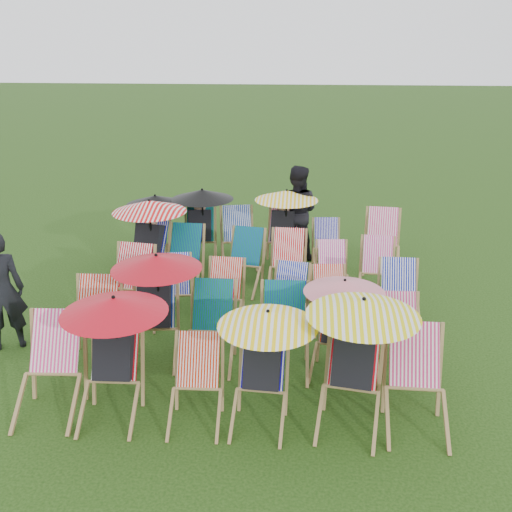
# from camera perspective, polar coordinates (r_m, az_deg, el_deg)

# --- Properties ---
(ground) EXTENTS (100.00, 100.00, 0.00)m
(ground) POSITION_cam_1_polar(r_m,az_deg,el_deg) (8.40, -0.34, -6.77)
(ground) COLOR black
(ground) RESTS_ON ground
(deckchair_0) EXTENTS (0.74, 0.99, 1.03)m
(deckchair_0) POSITION_cam_1_polar(r_m,az_deg,el_deg) (6.74, -20.00, -10.62)
(deckchair_0) COLOR olive
(deckchair_0) RESTS_ON ground
(deckchair_1) EXTENTS (1.14, 1.19, 1.35)m
(deckchair_1) POSITION_cam_1_polar(r_m,az_deg,el_deg) (6.40, -14.23, -9.63)
(deckchair_1) COLOR olive
(deckchair_1) RESTS_ON ground
(deckchair_2) EXTENTS (0.61, 0.83, 0.88)m
(deckchair_2) POSITION_cam_1_polar(r_m,az_deg,el_deg) (6.26, -6.04, -12.71)
(deckchair_2) COLOR olive
(deckchair_2) RESTS_ON ground
(deckchair_3) EXTENTS (1.06, 1.11, 1.26)m
(deckchair_3) POSITION_cam_1_polar(r_m,az_deg,el_deg) (6.11, 0.64, -10.96)
(deckchair_3) COLOR olive
(deckchair_3) RESTS_ON ground
(deckchair_4) EXTENTS (1.19, 1.26, 1.41)m
(deckchair_4) POSITION_cam_1_polar(r_m,az_deg,el_deg) (6.14, 9.82, -10.31)
(deckchair_4) COLOR olive
(deckchair_4) RESTS_ON ground
(deckchair_5) EXTENTS (0.69, 0.95, 1.02)m
(deckchair_5) POSITION_cam_1_polar(r_m,az_deg,el_deg) (6.34, 15.79, -12.25)
(deckchair_5) COLOR olive
(deckchair_5) RESTS_ON ground
(deckchair_6) EXTENTS (0.69, 0.94, 1.00)m
(deckchair_6) POSITION_cam_1_polar(r_m,az_deg,el_deg) (7.62, -16.05, -6.47)
(deckchair_6) COLOR olive
(deckchair_6) RESTS_ON ground
(deckchair_7) EXTENTS (1.15, 1.23, 1.36)m
(deckchair_7) POSITION_cam_1_polar(r_m,az_deg,el_deg) (7.39, -10.12, -4.91)
(deckchair_7) COLOR olive
(deckchair_7) RESTS_ON ground
(deckchair_8) EXTENTS (0.66, 0.91, 0.98)m
(deckchair_8) POSITION_cam_1_polar(r_m,az_deg,el_deg) (7.28, -4.61, -7.11)
(deckchair_8) COLOR olive
(deckchair_8) RESTS_ON ground
(deckchair_9) EXTENTS (0.69, 0.95, 1.01)m
(deckchair_9) POSITION_cam_1_polar(r_m,az_deg,el_deg) (7.13, 2.80, -7.55)
(deckchair_9) COLOR olive
(deckchair_9) RESTS_ON ground
(deckchair_10) EXTENTS (1.00, 1.06, 1.18)m
(deckchair_10) POSITION_cam_1_polar(r_m,az_deg,el_deg) (7.10, 8.22, -6.81)
(deckchair_10) COLOR olive
(deckchair_10) RESTS_ON ground
(deckchair_11) EXTENTS (0.63, 0.86, 0.92)m
(deckchair_11) POSITION_cam_1_polar(r_m,az_deg,el_deg) (7.27, 14.14, -8.02)
(deckchair_11) COLOR olive
(deckchair_11) RESTS_ON ground
(deckchair_12) EXTENTS (0.79, 1.01, 1.01)m
(deckchair_12) POSITION_cam_1_polar(r_m,az_deg,el_deg) (8.63, -12.83, -2.83)
(deckchair_12) COLOR olive
(deckchair_12) RESTS_ON ground
(deckchair_13) EXTENTS (0.75, 0.94, 0.92)m
(deckchair_13) POSITION_cam_1_polar(r_m,az_deg,el_deg) (8.40, -8.31, -3.54)
(deckchair_13) COLOR olive
(deckchair_13) RESTS_ON ground
(deckchair_14) EXTENTS (0.63, 0.85, 0.89)m
(deckchair_14) POSITION_cam_1_polar(r_m,az_deg,el_deg) (8.25, -3.34, -3.93)
(deckchair_14) COLOR olive
(deckchair_14) RESTS_ON ground
(deckchair_15) EXTENTS (0.68, 0.86, 0.85)m
(deckchair_15) POSITION_cam_1_polar(r_m,az_deg,el_deg) (8.19, 3.17, -4.25)
(deckchair_15) COLOR olive
(deckchair_15) RESTS_ON ground
(deckchair_16) EXTENTS (0.62, 0.81, 0.83)m
(deckchair_16) POSITION_cam_1_polar(r_m,az_deg,el_deg) (8.22, 7.42, -4.40)
(deckchair_16) COLOR olive
(deckchair_16) RESTS_ON ground
(deckchair_17) EXTENTS (0.63, 0.87, 0.93)m
(deckchair_17) POSITION_cam_1_polar(r_m,az_deg,el_deg) (8.35, 14.18, -4.10)
(deckchair_17) COLOR olive
(deckchair_17) RESTS_ON ground
(deckchair_18) EXTENTS (1.22, 1.30, 1.44)m
(deckchair_18) POSITION_cam_1_polar(r_m,az_deg,el_deg) (9.62, -10.94, 1.40)
(deckchair_18) COLOR olive
(deckchair_18) RESTS_ON ground
(deckchair_19) EXTENTS (0.70, 0.94, 0.98)m
(deckchair_19) POSITION_cam_1_polar(r_m,az_deg,el_deg) (9.54, -7.39, -0.28)
(deckchair_19) COLOR olive
(deckchair_19) RESTS_ON ground
(deckchair_20) EXTENTS (0.77, 0.97, 0.95)m
(deckchair_20) POSITION_cam_1_polar(r_m,az_deg,el_deg) (9.39, -1.35, -0.56)
(deckchair_20) COLOR olive
(deckchair_20) RESTS_ON ground
(deckchair_21) EXTENTS (0.67, 0.91, 0.96)m
(deckchair_21) POSITION_cam_1_polar(r_m,az_deg,el_deg) (9.30, 3.13, -0.77)
(deckchair_21) COLOR olive
(deckchair_21) RESTS_ON ground
(deckchair_22) EXTENTS (0.61, 0.81, 0.84)m
(deckchair_22) POSITION_cam_1_polar(r_m,az_deg,el_deg) (9.22, 7.70, -1.53)
(deckchair_22) COLOR olive
(deckchair_22) RESTS_ON ground
(deckchair_23) EXTENTS (0.65, 0.87, 0.90)m
(deckchair_23) POSITION_cam_1_polar(r_m,az_deg,el_deg) (9.31, 12.06, -1.37)
(deckchair_23) COLOR olive
(deckchair_23) RESTS_ON ground
(deckchair_24) EXTENTS (1.06, 1.10, 1.26)m
(deckchair_24) POSITION_cam_1_polar(r_m,az_deg,el_deg) (10.64, -10.24, 2.77)
(deckchair_24) COLOR olive
(deckchair_24) RESTS_ON ground
(deckchair_25) EXTENTS (1.14, 1.22, 1.36)m
(deckchair_25) POSITION_cam_1_polar(r_m,az_deg,el_deg) (10.53, -5.58, 3.11)
(deckchair_25) COLOR olive
(deckchair_25) RESTS_ON ground
(deckchair_26) EXTENTS (0.83, 1.03, 1.00)m
(deckchair_26) POSITION_cam_1_polar(r_m,az_deg,el_deg) (10.45, -1.77, 1.83)
(deckchair_26) COLOR olive
(deckchair_26) RESTS_ON ground
(deckchair_27) EXTENTS (1.15, 1.21, 1.36)m
(deckchair_27) POSITION_cam_1_polar(r_m,az_deg,el_deg) (10.40, 2.69, 3.00)
(deckchair_27) COLOR olive
(deckchair_27) RESTS_ON ground
(deckchair_28) EXTENTS (0.61, 0.80, 0.83)m
(deckchair_28) POSITION_cam_1_polar(r_m,az_deg,el_deg) (10.41, 7.15, 1.10)
(deckchair_28) COLOR olive
(deckchair_28) RESTS_ON ground
(deckchair_29) EXTENTS (0.77, 1.01, 1.03)m
(deckchair_29) POSITION_cam_1_polar(r_m,az_deg,el_deg) (10.48, 12.50, 1.46)
(deckchair_29) COLOR olive
(deckchair_29) RESTS_ON ground
(person_left) EXTENTS (0.72, 0.63, 1.66)m
(person_left) POSITION_cam_1_polar(r_m,az_deg,el_deg) (8.15, -24.20, -3.20)
(person_left) COLOR black
(person_left) RESTS_ON ground
(person_rear) EXTENTS (0.95, 0.79, 1.76)m
(person_rear) POSITION_cam_1_polar(r_m,az_deg,el_deg) (10.73, 4.04, 4.41)
(person_rear) COLOR black
(person_rear) RESTS_ON ground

